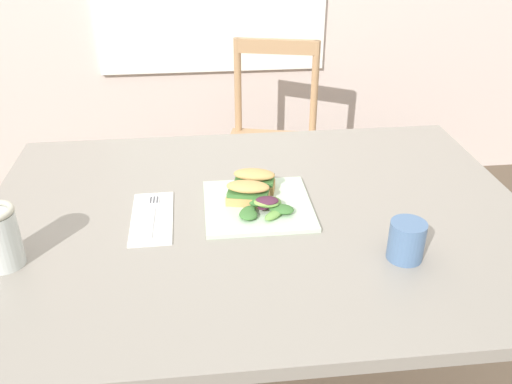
% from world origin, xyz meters
% --- Properties ---
extents(dining_table, '(1.32, 0.98, 0.74)m').
position_xyz_m(dining_table, '(0.04, 0.11, 0.63)').
color(dining_table, gray).
rests_on(dining_table, ground).
extents(chair_wooden_far, '(0.48, 0.48, 0.87)m').
position_xyz_m(chair_wooden_far, '(0.23, 1.16, 0.45)').
color(chair_wooden_far, tan).
rests_on(chair_wooden_far, ground).
extents(plate_lunch, '(0.26, 0.26, 0.01)m').
position_xyz_m(plate_lunch, '(0.05, 0.14, 0.74)').
color(plate_lunch, beige).
rests_on(plate_lunch, dining_table).
extents(sandwich_half_front, '(0.11, 0.08, 0.06)m').
position_xyz_m(sandwich_half_front, '(0.02, 0.15, 0.78)').
color(sandwich_half_front, tan).
rests_on(sandwich_half_front, plate_lunch).
extents(sandwich_half_back, '(0.11, 0.08, 0.06)m').
position_xyz_m(sandwich_half_back, '(0.05, 0.21, 0.78)').
color(sandwich_half_back, tan).
rests_on(sandwich_half_back, plate_lunch).
extents(salad_mixed_greens, '(0.14, 0.11, 0.04)m').
position_xyz_m(salad_mixed_greens, '(0.06, 0.09, 0.77)').
color(salad_mixed_greens, '#6B9E47').
rests_on(salad_mixed_greens, plate_lunch).
extents(napkin_folded, '(0.10, 0.24, 0.00)m').
position_xyz_m(napkin_folded, '(-0.21, 0.11, 0.74)').
color(napkin_folded, white).
rests_on(napkin_folded, dining_table).
extents(fork_on_napkin, '(0.03, 0.19, 0.00)m').
position_xyz_m(fork_on_napkin, '(-0.21, 0.13, 0.75)').
color(fork_on_napkin, silver).
rests_on(fork_on_napkin, napkin_folded).
extents(mason_jar_iced_tea, '(0.08, 0.08, 0.13)m').
position_xyz_m(mason_jar_iced_tea, '(-0.50, -0.04, 0.80)').
color(mason_jar_iced_tea, '#995623').
rests_on(mason_jar_iced_tea, dining_table).
extents(cup_extra_side, '(0.08, 0.08, 0.09)m').
position_xyz_m(cup_extra_side, '(0.33, -0.11, 0.78)').
color(cup_extra_side, '#4C6B93').
rests_on(cup_extra_side, dining_table).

